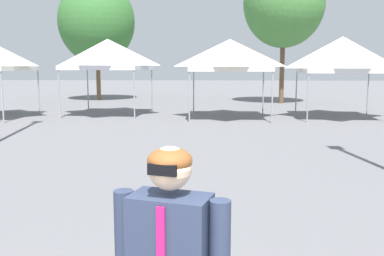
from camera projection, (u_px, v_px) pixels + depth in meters
The scene contains 5 objects.
canopy_tent_behind_center at pixel (108, 54), 19.25m from camera, with size 3.71×3.71×3.44m.
canopy_tent_far_right at pixel (230, 55), 18.05m from camera, with size 3.42×3.42×3.35m.
canopy_tent_center at pixel (342, 55), 18.04m from camera, with size 3.59×3.59×3.46m.
tree_behind_tents_left at pixel (284, 3), 25.04m from camera, with size 4.77×4.77×8.55m.
tree_behind_tents_center at pixel (97, 22), 27.76m from camera, with size 4.95×4.95×7.84m.
Camera 1 is at (0.43, -0.63, 2.18)m, focal length 39.80 mm.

